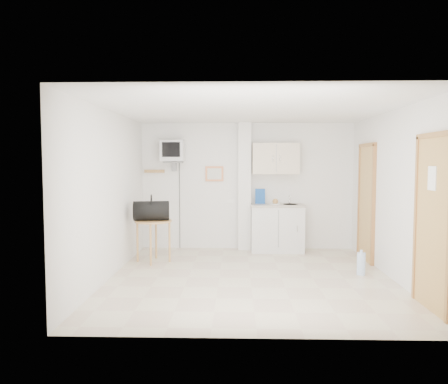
{
  "coord_description": "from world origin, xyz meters",
  "views": [
    {
      "loc": [
        -0.21,
        -6.45,
        1.74
      ],
      "look_at": [
        -0.41,
        0.6,
        1.25
      ],
      "focal_mm": 35.0,
      "sensor_mm": 36.0,
      "label": 1
    }
  ],
  "objects_px": {
    "duffel_bag": "(151,211)",
    "round_table": "(153,226)",
    "water_bottle": "(361,264)",
    "crt_television": "(173,152)"
  },
  "relations": [
    {
      "from": "round_table",
      "to": "duffel_bag",
      "type": "distance_m",
      "value": 0.27
    },
    {
      "from": "round_table",
      "to": "duffel_bag",
      "type": "xyz_separation_m",
      "value": [
        -0.02,
        -0.03,
        0.27
      ]
    },
    {
      "from": "round_table",
      "to": "water_bottle",
      "type": "relative_size",
      "value": 1.88
    },
    {
      "from": "duffel_bag",
      "to": "water_bottle",
      "type": "height_order",
      "value": "duffel_bag"
    },
    {
      "from": "round_table",
      "to": "crt_television",
      "type": "bearing_deg",
      "value": 78.86
    },
    {
      "from": "round_table",
      "to": "water_bottle",
      "type": "xyz_separation_m",
      "value": [
        3.36,
        -0.78,
        -0.46
      ]
    },
    {
      "from": "crt_television",
      "to": "duffel_bag",
      "type": "bearing_deg",
      "value": -102.0
    },
    {
      "from": "duffel_bag",
      "to": "round_table",
      "type": "bearing_deg",
      "value": 47.01
    },
    {
      "from": "round_table",
      "to": "duffel_bag",
      "type": "bearing_deg",
      "value": -124.13
    },
    {
      "from": "duffel_bag",
      "to": "water_bottle",
      "type": "bearing_deg",
      "value": -21.26
    }
  ]
}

